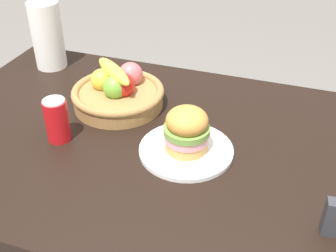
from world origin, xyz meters
TOP-DOWN VIEW (x-y plane):
  - dining_table at (0.00, 0.00)m, footprint 1.40×0.90m
  - plate at (0.10, -0.03)m, footprint 0.26×0.26m
  - sandwich at (0.10, -0.03)m, footprint 0.12×0.12m
  - soda_can at (-0.26, -0.08)m, footprint 0.07×0.07m
  - fruit_basket at (-0.18, 0.14)m, footprint 0.29×0.29m
  - paper_towel_roll at (-0.53, 0.31)m, footprint 0.11×0.11m

SIDE VIEW (x-z plane):
  - dining_table at x=0.00m, z-range 0.27..1.02m
  - plate at x=0.10m, z-range 0.75..0.76m
  - fruit_basket at x=-0.18m, z-range 0.73..0.86m
  - soda_can at x=-0.26m, z-range 0.75..0.88m
  - sandwich at x=0.10m, z-range 0.76..0.89m
  - paper_towel_roll at x=-0.53m, z-range 0.75..0.99m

